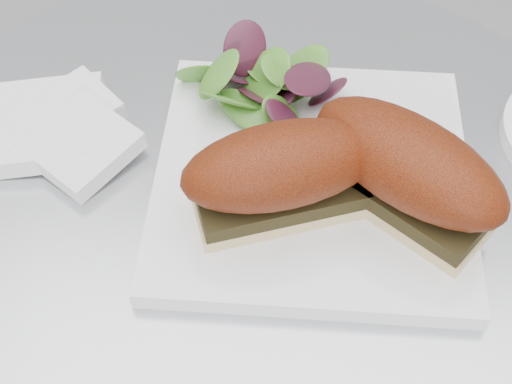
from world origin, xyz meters
The scene contains 6 objects.
table centered at (0.00, 0.00, 0.49)m, with size 0.70×0.70×0.73m.
plate centered at (0.05, 0.06, 0.74)m, with size 0.25×0.25×0.02m, color white.
sandwich_left centered at (0.02, 0.02, 0.79)m, with size 0.16×0.12×0.08m.
sandwich_right centered at (0.11, 0.04, 0.79)m, with size 0.17×0.15×0.08m.
salad centered at (-0.01, 0.14, 0.77)m, with size 0.12×0.12×0.05m, color #639C33, non-canonical shape.
napkin centered at (-0.17, 0.07, 0.74)m, with size 0.13×0.13×0.02m, color white, non-canonical shape.
Camera 1 is at (0.06, -0.31, 1.18)m, focal length 50.00 mm.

